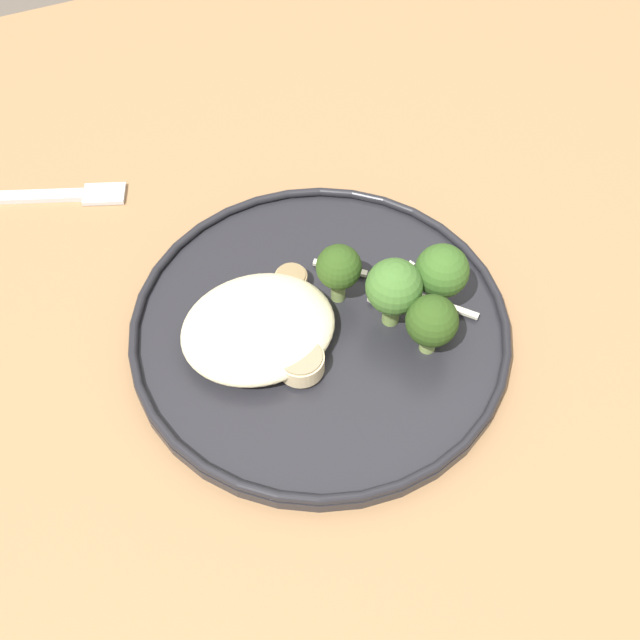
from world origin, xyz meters
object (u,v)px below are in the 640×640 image
Objects in this scene: broccoli_floret_left_leaning at (442,273)px; broccoli_floret_right_tilted at (394,288)px; seared_scallop_on_noodles at (236,321)px; seared_scallop_front_small at (301,362)px; dinner_fork at (27,197)px; seared_scallop_tiny_bay at (284,297)px; seared_scallop_half_hidden at (291,279)px; dinner_plate at (320,329)px; seared_scallop_tilted_round at (231,365)px; broccoli_floret_beside_noodles at (432,322)px; broccoli_floret_split_head at (340,268)px; seared_scallop_rear_pale at (293,335)px; seared_scallop_right_edge at (259,332)px.

broccoli_floret_right_tilted is (-0.04, 0.00, 0.00)m from broccoli_floret_left_leaning.
seared_scallop_on_noodles is 0.88× the size of seared_scallop_front_small.
dinner_fork is (-0.15, 0.26, -0.02)m from seared_scallop_front_small.
seared_scallop_front_small is at bearing -99.72° from seared_scallop_tiny_bay.
seared_scallop_half_hidden is at bearing 148.52° from broccoli_floret_left_leaning.
dinner_plate is 0.08m from seared_scallop_tilted_round.
dinner_plate is 0.10m from broccoli_floret_left_leaning.
broccoli_floret_left_leaning is at bearing 7.78° from seared_scallop_front_small.
dinner_plate is 5.37× the size of broccoli_floret_beside_noodles.
broccoli_floret_right_tilted is (0.08, 0.02, 0.03)m from seared_scallop_front_small.
seared_scallop_half_hidden is 0.14× the size of dinner_fork.
seared_scallop_half_hidden reaches higher than dinner_fork.
seared_scallop_tiny_bay is at bearing 8.90° from seared_scallop_on_noodles.
broccoli_floret_split_head reaches higher than seared_scallop_tilted_round.
broccoli_floret_left_leaning reaches higher than seared_scallop_tilted_round.
broccoli_floret_right_tilted reaches higher than dinner_plate.
broccoli_floret_right_tilted is (0.08, -0.01, 0.03)m from seared_scallop_rear_pale.
seared_scallop_on_noodles is 1.36× the size of seared_scallop_tiny_bay.
dinner_plate is at bearing -7.04° from seared_scallop_right_edge.
seared_scallop_tiny_bay is 0.65× the size of seared_scallop_front_small.
broccoli_floret_beside_noodles is 0.38m from dinner_fork.
seared_scallop_rear_pale reaches higher than dinner_fork.
seared_scallop_tilted_round is at bearing -171.61° from seared_scallop_rear_pale.
seared_scallop_tiny_bay reaches higher than seared_scallop_rear_pale.
seared_scallop_tiny_bay reaches higher than seared_scallop_on_noodles.
dinner_plate is at bearing 144.56° from broccoli_floret_beside_noodles.
seared_scallop_tilted_round is 0.35× the size of broccoli_floret_left_leaning.
seared_scallop_rear_pale is at bearing 155.59° from broccoli_floret_beside_noodles.
seared_scallop_rear_pale is (0.05, 0.01, 0.00)m from seared_scallop_tilted_round.
seared_scallop_right_edge reaches higher than dinner_plate.
seared_scallop_on_noodles is at bearing -59.85° from dinner_fork.
broccoli_floret_right_tilted reaches higher than seared_scallop_right_edge.
seared_scallop_right_edge is 0.70× the size of seared_scallop_rear_pale.
dinner_plate is 0.30m from dinner_fork.
broccoli_floret_left_leaning reaches higher than dinner_plate.
seared_scallop_tilted_round is at bearing -139.78° from seared_scallop_half_hidden.
seared_scallop_rear_pale is 0.93× the size of seared_scallop_front_small.
seared_scallop_tiny_bay is 0.02m from seared_scallop_half_hidden.
seared_scallop_right_edge is at bearing 34.89° from seared_scallop_tilted_round.
seared_scallop_tilted_round is 0.04m from seared_scallop_on_noodles.
dinner_plate is at bearing -139.32° from broccoli_floret_split_head.
broccoli_floret_left_leaning is (0.12, 0.02, 0.03)m from seared_scallop_front_small.
seared_scallop_tiny_bay is at bearing 80.28° from seared_scallop_front_small.
broccoli_floret_beside_noodles reaches higher than seared_scallop_on_noodles.
seared_scallop_front_small is at bearing -106.25° from seared_scallop_half_hidden.
dinner_plate is at bearing 47.93° from seared_scallop_front_small.
broccoli_floret_split_head is (0.05, 0.03, 0.02)m from seared_scallop_rear_pale.
seared_scallop_tiny_bay is at bearing 37.86° from seared_scallop_right_edge.
seared_scallop_tiny_bay is 0.90× the size of seared_scallop_half_hidden.
seared_scallop_right_edge is at bearing 168.81° from broccoli_floret_right_tilted.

